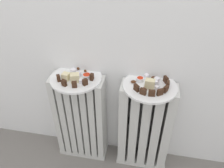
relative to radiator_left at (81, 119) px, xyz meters
The scene contains 34 objects.
radiator_left is the anchor object (origin of this frame).
radiator_right 0.40m from the radiator_left, ahead, with size 0.32×0.13×0.62m.
plate_left 0.32m from the radiator_left, ahead, with size 0.28×0.28×0.01m, color white.
plate_right 0.51m from the radiator_left, ahead, with size 0.28×0.28×0.01m, color white.
dark_cake_slice_left_0 0.35m from the radiator_left, 146.66° to the right, with size 0.02×0.02×0.03m, color #382114.
dark_cake_slice_left_1 0.35m from the radiator_left, 111.18° to the right, with size 0.02×0.02×0.03m, color #382114.
dark_cake_slice_left_2 0.35m from the radiator_left, 75.69° to the right, with size 0.02×0.02×0.03m, color #382114.
dark_cake_slice_left_3 0.35m from the radiator_left, 40.21° to the right, with size 0.02×0.02×0.03m, color #382114.
dark_cake_slice_left_4 0.35m from the radiator_left, ahead, with size 0.02×0.02×0.03m, color #382114.
marble_cake_slice_left_0 0.35m from the radiator_left, 147.44° to the right, with size 0.04×0.04×0.04m, color beige.
marble_cake_slice_left_1 0.35m from the radiator_left, 76.33° to the right, with size 0.05×0.04×0.05m, color beige.
turkish_delight_left_0 0.34m from the radiator_left, 46.75° to the left, with size 0.02×0.02×0.02m, color white.
turkish_delight_left_1 0.34m from the radiator_left, 123.85° to the left, with size 0.03×0.03×0.03m, color white.
turkish_delight_left_2 0.34m from the radiator_left, 46.28° to the right, with size 0.02×0.02×0.02m, color white.
medjool_date_left_0 0.34m from the radiator_left, 55.99° to the left, with size 0.02×0.01×0.02m, color #4C2814.
medjool_date_left_1 0.34m from the radiator_left, 97.79° to the left, with size 0.02×0.02×0.02m, color #4C2814.
jam_bowl_left 0.34m from the radiator_left, ahead, with size 0.05×0.05×0.02m.
dark_cake_slice_right_0 0.48m from the radiator_left, ahead, with size 0.03×0.01×0.03m, color #382114.
dark_cake_slice_right_1 0.51m from the radiator_left, 12.59° to the right, with size 0.03×0.01×0.03m, color #382114.
dark_cake_slice_right_2 0.54m from the radiator_left, 12.00° to the right, with size 0.03×0.01×0.03m, color #382114.
dark_cake_slice_right_3 0.57m from the radiator_left, ahead, with size 0.03×0.01×0.03m, color #382114.
dark_cake_slice_right_4 0.59m from the radiator_left, ahead, with size 0.03×0.01×0.03m, color #382114.
dark_cake_slice_right_5 0.60m from the radiator_left, ahead, with size 0.03×0.01×0.03m, color #382114.
dark_cake_slice_right_6 0.59m from the radiator_left, ahead, with size 0.03×0.01×0.03m, color #382114.
marble_cake_slice_right_0 0.53m from the radiator_left, ahead, with size 0.05×0.03×0.05m, color beige.
turkish_delight_right_0 0.54m from the radiator_left, ahead, with size 0.02×0.02×0.02m, color white.
turkish_delight_right_1 0.55m from the radiator_left, ahead, with size 0.02×0.02×0.02m, color white.
turkish_delight_right_2 0.55m from the radiator_left, ahead, with size 0.02×0.02×0.02m, color white.
turkish_delight_right_3 0.51m from the radiator_left, ahead, with size 0.02×0.02×0.02m, color white.
medjool_date_right_0 0.50m from the radiator_left, ahead, with size 0.02×0.02×0.02m, color #4C2814.
medjool_date_right_1 0.46m from the radiator_left, ahead, with size 0.03×0.02×0.02m, color #4C2814.
medjool_date_right_2 0.53m from the radiator_left, ahead, with size 0.02×0.02×0.02m, color #4C2814.
jam_bowl_right 0.48m from the radiator_left, ahead, with size 0.04×0.04×0.02m.
fork 0.50m from the radiator_left, ahead, with size 0.04×0.09×0.00m.
Camera 1 is at (0.18, -0.65, 1.30)m, focal length 34.93 mm.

